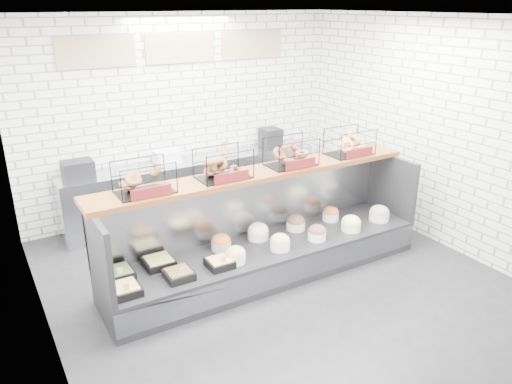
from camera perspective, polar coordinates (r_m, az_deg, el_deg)
ground at (r=6.00m, az=2.85°, el=-10.48°), size 5.50×5.50×0.00m
room_shell at (r=5.73m, az=-0.13°, el=10.20°), size 5.02×5.51×3.01m
display_case at (r=6.09m, az=1.11°, el=-6.41°), size 4.00×0.90×1.20m
bagel_shelf at (r=5.83m, az=0.31°, el=3.46°), size 4.10×0.50×0.40m
prep_counter at (r=7.74m, az=-7.06°, el=0.68°), size 4.00×0.60×1.20m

